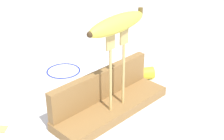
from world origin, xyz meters
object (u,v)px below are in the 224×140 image
object	(u,v)px
wire_coil	(63,70)
fork_stand_center	(117,65)
banana_chunk_near	(145,73)
banana_raised_center	(117,24)

from	to	relation	value
wire_coil	fork_stand_center	bearing A→B (deg)	-100.39
banana_chunk_near	banana_raised_center	bearing A→B (deg)	-160.38
banana_raised_center	wire_coil	world-z (taller)	banana_raised_center
banana_raised_center	banana_chunk_near	bearing A→B (deg)	19.62
fork_stand_center	wire_coil	bearing A→B (deg)	79.61
fork_stand_center	wire_coil	xyz separation A→B (m)	(0.05, 0.30, -0.14)
banana_raised_center	wire_coil	distance (m)	0.39
banana_raised_center	wire_coil	bearing A→B (deg)	79.60
banana_raised_center	wire_coil	xyz separation A→B (m)	(0.06, 0.30, -0.25)
banana_raised_center	banana_chunk_near	distance (m)	0.32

